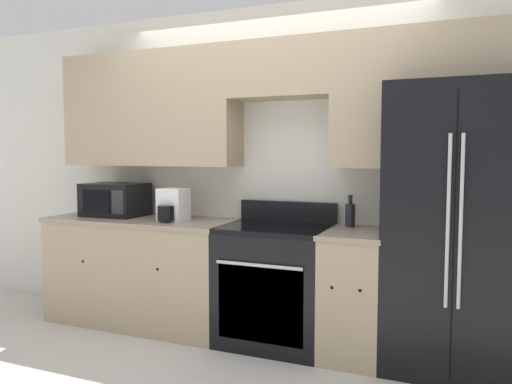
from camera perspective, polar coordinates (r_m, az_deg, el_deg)
The scene contains 9 objects.
ground_plane at distance 3.73m, azimuth -1.93°, elevation -18.07°, with size 12.00×12.00×0.00m, color beige.
wall_back at distance 3.98m, azimuth 1.34°, elevation 5.97°, with size 8.00×0.39×2.60m.
lower_cabinets_left at distance 4.35m, azimuth -12.83°, elevation -8.74°, with size 1.61×0.64×0.89m.
lower_cabinets_right at distance 3.64m, azimuth 11.27°, elevation -11.28°, with size 0.43×0.64×0.89m.
oven_range at distance 3.80m, azimuth 2.21°, elevation -10.48°, with size 0.79×0.65×1.05m.
refrigerator at distance 3.54m, azimuth 21.79°, elevation -3.87°, with size 0.87×0.77×1.87m.
microwave at distance 4.48m, azimuth -15.79°, elevation -0.84°, with size 0.50×0.38×0.28m.
bottle at distance 3.73m, azimuth 10.71°, elevation -2.51°, with size 0.07×0.07×0.24m.
electric_kettle at distance 4.05m, azimuth -9.54°, elevation -1.56°, with size 0.21×0.27×0.26m.
Camera 1 is at (1.44, -3.13, 1.43)m, focal length 35.00 mm.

